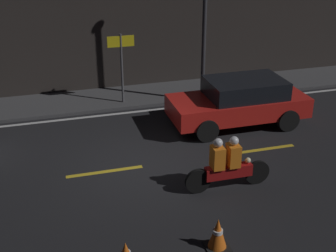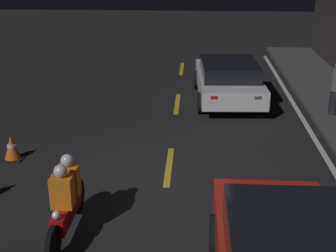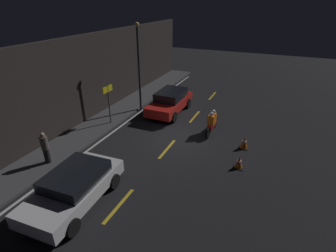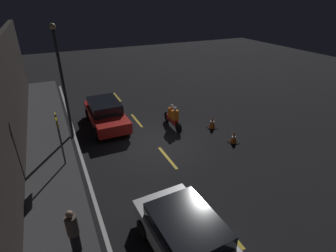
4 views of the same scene
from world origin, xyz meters
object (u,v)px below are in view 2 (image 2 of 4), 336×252
Objects in this scene: motorcycle at (66,200)px; traffic_cone_near at (12,148)px; pedestrian at (336,88)px; sedan_white at (228,79)px.

motorcycle reaches higher than traffic_cone_near.
motorcycle is 1.40× the size of pedestrian.
pedestrian is at bearing -118.99° from sedan_white.
sedan_white is 1.95× the size of motorcycle.
pedestrian is at bearing 111.90° from traffic_cone_near.
traffic_cone_near is 8.91m from pedestrian.
pedestrian is (-6.20, 6.16, 0.24)m from motorcycle.
traffic_cone_near is (-2.88, -2.09, -0.37)m from motorcycle.
motorcycle is at bearing 35.88° from traffic_cone_near.
pedestrian reaches higher than traffic_cone_near.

